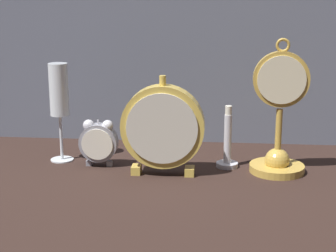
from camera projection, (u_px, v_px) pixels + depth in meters
name	position (u px, v px, depth m)	size (l,w,h in m)	color
ground_plane	(164.00, 184.00, 1.16)	(4.00, 4.00, 0.00)	black
fabric_backdrop_drape	(177.00, 1.00, 1.38)	(1.76, 0.01, 0.71)	slate
pocket_watch_on_stand	(279.00, 128.00, 1.21)	(0.12, 0.12, 0.29)	gold
alarm_clock_twin_bell	(98.00, 141.00, 1.25)	(0.09, 0.03, 0.11)	gray
mantel_clock_silver	(163.00, 127.00, 1.19)	(0.18, 0.04, 0.22)	gold
champagne_flute	(59.00, 96.00, 1.27)	(0.05, 0.05, 0.23)	silver
brass_candlestick	(228.00, 147.00, 1.25)	(0.05, 0.05, 0.14)	silver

